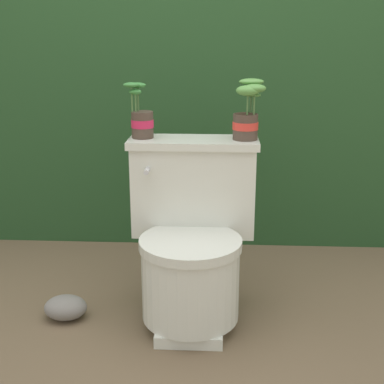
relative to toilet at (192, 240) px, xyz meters
The scene contains 6 objects.
ground_plane 0.34m from the toilet, 140.45° to the right, with size 12.00×12.00×0.00m, color brown.
hedge_backdrop 1.39m from the toilet, 93.12° to the left, with size 4.05×1.02×1.77m.
toilet is the anchor object (origin of this frame).
potted_plant_left 0.52m from the toilet, 146.01° to the left, with size 0.11×0.09×0.22m.
potted_plant_midleft 0.54m from the toilet, 31.24° to the left, with size 0.12×0.12×0.23m.
garden_stone 0.58m from the toilet, behind, with size 0.17×0.14×0.10m.
Camera 1 is at (0.17, -1.90, 1.13)m, focal length 50.00 mm.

